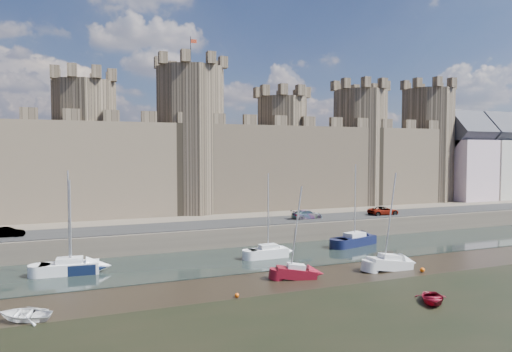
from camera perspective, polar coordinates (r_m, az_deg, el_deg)
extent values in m
plane|color=black|center=(31.04, 10.75, -20.07)|extent=(160.00, 160.00, 0.00)
cube|color=black|center=(51.90, -3.83, -10.48)|extent=(160.00, 12.00, 0.08)
cube|color=#4C443A|center=(86.15, -11.20, -4.32)|extent=(160.00, 60.00, 2.50)
cube|color=black|center=(60.83, -6.74, -6.09)|extent=(160.00, 7.00, 0.10)
cube|color=#42382B|center=(73.74, -9.58, 0.91)|extent=(100.00, 9.00, 14.00)
cylinder|color=#42382B|center=(72.08, -20.56, 3.10)|extent=(9.00, 9.00, 20.00)
cylinder|color=#42382B|center=(74.16, -8.09, 4.41)|extent=(11.00, 11.00, 23.00)
cylinder|color=black|center=(75.81, -8.17, 15.05)|extent=(0.10, 0.10, 5.00)
cube|color=#A32C15|center=(76.33, -7.80, 16.35)|extent=(1.00, 0.03, 0.60)
cylinder|color=#42382B|center=(79.43, 3.23, 2.90)|extent=(9.00, 9.00, 19.00)
cylinder|color=#42382B|center=(87.38, 12.81, 3.49)|extent=(10.00, 10.00, 21.00)
cylinder|color=#42382B|center=(97.33, 20.62, 3.61)|extent=(10.00, 10.00, 22.00)
cube|color=silver|center=(101.54, 24.67, 0.67)|extent=(8.50, 9.00, 12.00)
cube|color=#38383F|center=(101.55, 24.77, 4.96)|extent=(8.50, 9.05, 9.05)
cube|color=beige|center=(108.22, 27.97, 0.72)|extent=(8.50, 9.00, 12.00)
cube|color=#38383F|center=(108.23, 28.07, 4.75)|extent=(8.50, 9.05, 9.05)
imported|color=gray|center=(58.90, -28.67, -6.21)|extent=(3.64, 1.48, 1.18)
imported|color=gray|center=(66.31, 6.39, -4.79)|extent=(4.71, 2.09, 1.34)
imported|color=gray|center=(72.53, 15.63, -4.22)|extent=(4.84, 2.38, 1.32)
cube|color=white|center=(49.60, -22.25, -10.63)|extent=(5.62, 2.51, 1.12)
cube|color=silver|center=(49.41, -22.27, -9.71)|extent=(2.53, 1.66, 0.51)
cylinder|color=silver|center=(48.66, -22.37, -4.75)|extent=(0.14, 0.14, 9.14)
cube|color=black|center=(49.43, -22.08, -10.73)|extent=(4.82, 2.27, 1.02)
cube|color=silver|center=(49.26, -22.09, -9.89)|extent=(2.19, 1.47, 0.46)
cylinder|color=silver|center=(48.55, -22.19, -5.36)|extent=(0.14, 0.14, 8.33)
cube|color=white|center=(52.85, 1.52, -9.60)|extent=(4.48, 1.75, 1.05)
cube|color=silver|center=(52.69, 1.52, -8.79)|extent=(1.99, 1.22, 0.48)
cylinder|color=silver|center=(52.01, 1.53, -4.40)|extent=(0.14, 0.14, 8.61)
cube|color=black|center=(60.99, 12.23, -7.92)|extent=(6.39, 3.83, 1.14)
cube|color=silver|center=(60.84, 12.23, -7.15)|extent=(3.00, 2.28, 0.52)
cylinder|color=silver|center=(60.23, 12.28, -3.01)|extent=(0.14, 0.14, 9.36)
cube|color=maroon|center=(44.90, 5.04, -12.05)|extent=(4.07, 2.40, 0.97)
cube|color=silver|center=(44.72, 5.04, -11.18)|extent=(1.90, 1.43, 0.44)
cylinder|color=silver|center=(43.95, 5.07, -6.42)|extent=(0.14, 0.14, 7.95)
cube|color=silver|center=(49.92, 16.35, -10.55)|extent=(4.72, 2.00, 1.09)
cube|color=silver|center=(49.74, 16.36, -9.66)|extent=(2.12, 1.35, 0.50)
cylinder|color=silver|center=(49.00, 16.44, -4.82)|extent=(0.14, 0.14, 8.95)
imported|color=maroon|center=(40.46, 21.17, -14.12)|extent=(4.08, 4.34, 0.73)
imported|color=white|center=(38.10, -26.91, -15.32)|extent=(4.19, 3.53, 0.74)
sphere|color=#E1510A|center=(39.31, -2.40, -14.68)|extent=(0.39, 0.39, 0.39)
sphere|color=#F45E0A|center=(49.92, 20.07, -10.97)|extent=(0.49, 0.49, 0.49)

